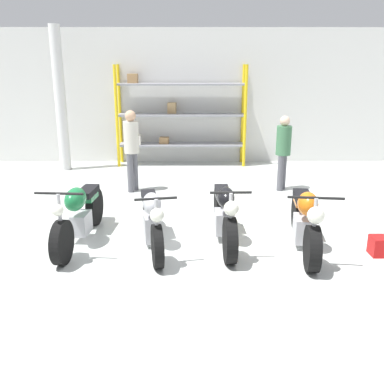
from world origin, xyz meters
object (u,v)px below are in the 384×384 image
at_px(shelving_rack, 175,116).
at_px(motorcycle_black, 224,214).
at_px(person_near_rack, 283,147).
at_px(motorcycle_green, 79,214).
at_px(motorcycle_orange, 305,220).
at_px(motorcycle_silver, 152,219).
at_px(person_browsing, 132,144).

distance_m(shelving_rack, motorcycle_black, 5.56).
bearing_deg(person_near_rack, motorcycle_black, 93.40).
xyz_separation_m(motorcycle_green, person_near_rack, (3.72, 2.88, 0.49)).
bearing_deg(motorcycle_green, motorcycle_orange, 90.13).
xyz_separation_m(motorcycle_silver, motorcycle_black, (1.11, 0.15, 0.02)).
height_order(shelving_rack, motorcycle_black, shelving_rack).
bearing_deg(shelving_rack, motorcycle_black, -80.13).
bearing_deg(motorcycle_orange, motorcycle_silver, -86.42).
xyz_separation_m(shelving_rack, motorcycle_orange, (2.12, -5.69, -0.89)).
xyz_separation_m(motorcycle_green, motorcycle_black, (2.23, 0.01, -0.02)).
bearing_deg(person_near_rack, shelving_rack, -15.66).
height_order(shelving_rack, motorcycle_silver, shelving_rack).
bearing_deg(person_near_rack, motorcycle_silver, 80.01).
bearing_deg(motorcycle_green, motorcycle_black, 94.86).
bearing_deg(motorcycle_orange, motorcycle_black, -96.34).
bearing_deg(person_browsing, motorcycle_black, 149.20).
bearing_deg(motorcycle_green, person_browsing, 175.17).
bearing_deg(motorcycle_orange, shelving_rack, -152.75).
height_order(shelving_rack, motorcycle_orange, shelving_rack).
height_order(motorcycle_silver, person_browsing, person_browsing).
bearing_deg(motorcycle_black, shelving_rack, -171.58).
bearing_deg(motorcycle_silver, motorcycle_orange, 76.49).
distance_m(motorcycle_orange, person_browsing, 4.29).
distance_m(motorcycle_green, motorcycle_orange, 3.42).
relative_size(motorcycle_silver, motorcycle_orange, 0.99).
xyz_separation_m(motorcycle_black, motorcycle_orange, (1.18, -0.28, -0.00)).
height_order(person_browsing, person_near_rack, person_browsing).
bearing_deg(shelving_rack, motorcycle_orange, -69.55).
bearing_deg(motorcycle_black, motorcycle_silver, -83.97).
xyz_separation_m(motorcycle_orange, person_near_rack, (0.30, 3.14, 0.51)).
relative_size(shelving_rack, motorcycle_green, 1.59).
bearing_deg(motorcycle_silver, person_near_rack, 128.98).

